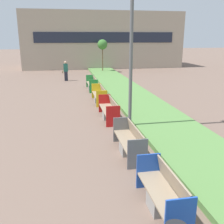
{
  "coord_description": "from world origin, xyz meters",
  "views": [
    {
      "loc": [
        -1.13,
        1.69,
        3.8
      ],
      "look_at": [
        0.9,
        12.62,
        0.6
      ],
      "focal_mm": 42.0,
      "sensor_mm": 36.0,
      "label": 1
    }
  ],
  "objects_px": {
    "bench_grey_frame": "(130,143)",
    "bench_green_frame": "(92,85)",
    "bench_yellow_frame": "(100,96)",
    "sapling_tree_far": "(102,45)",
    "bench_red_frame": "(109,111)",
    "pedestrian_walking": "(66,71)",
    "bench_blue_frame": "(163,196)",
    "street_lamp_post": "(132,7)"
  },
  "relations": [
    {
      "from": "bench_grey_frame",
      "to": "bench_green_frame",
      "type": "distance_m",
      "value": 11.26
    },
    {
      "from": "bench_red_frame",
      "to": "pedestrian_walking",
      "type": "bearing_deg",
      "value": 98.96
    },
    {
      "from": "bench_yellow_frame",
      "to": "pedestrian_walking",
      "type": "xyz_separation_m",
      "value": [
        -1.86,
        8.42,
        0.52
      ]
    },
    {
      "from": "bench_yellow_frame",
      "to": "sapling_tree_far",
      "type": "bearing_deg",
      "value": 80.71
    },
    {
      "from": "bench_red_frame",
      "to": "bench_green_frame",
      "type": "bearing_deg",
      "value": 90.0
    },
    {
      "from": "bench_grey_frame",
      "to": "bench_yellow_frame",
      "type": "xyz_separation_m",
      "value": [
        0.0,
        7.34,
        0.0
      ]
    },
    {
      "from": "street_lamp_post",
      "to": "pedestrian_walking",
      "type": "bearing_deg",
      "value": 100.46
    },
    {
      "from": "bench_red_frame",
      "to": "pedestrian_walking",
      "type": "height_order",
      "value": "pedestrian_walking"
    },
    {
      "from": "bench_blue_frame",
      "to": "bench_yellow_frame",
      "type": "height_order",
      "value": "same"
    },
    {
      "from": "bench_blue_frame",
      "to": "bench_red_frame",
      "type": "xyz_separation_m",
      "value": [
        0.01,
        7.03,
        0.01
      ]
    },
    {
      "from": "bench_blue_frame",
      "to": "street_lamp_post",
      "type": "bearing_deg",
      "value": 83.57
    },
    {
      "from": "bench_grey_frame",
      "to": "bench_red_frame",
      "type": "distance_m",
      "value": 3.96
    },
    {
      "from": "bench_green_frame",
      "to": "pedestrian_walking",
      "type": "distance_m",
      "value": 4.9
    },
    {
      "from": "bench_blue_frame",
      "to": "pedestrian_walking",
      "type": "xyz_separation_m",
      "value": [
        -1.85,
        18.82,
        0.53
      ]
    },
    {
      "from": "bench_red_frame",
      "to": "pedestrian_walking",
      "type": "xyz_separation_m",
      "value": [
        -1.86,
        11.79,
        0.51
      ]
    },
    {
      "from": "bench_blue_frame",
      "to": "bench_yellow_frame",
      "type": "relative_size",
      "value": 0.84
    },
    {
      "from": "bench_grey_frame",
      "to": "sapling_tree_far",
      "type": "xyz_separation_m",
      "value": [
        2.22,
        20.91,
        2.59
      ]
    },
    {
      "from": "bench_yellow_frame",
      "to": "sapling_tree_far",
      "type": "xyz_separation_m",
      "value": [
        2.22,
        13.58,
        2.59
      ]
    },
    {
      "from": "bench_red_frame",
      "to": "bench_yellow_frame",
      "type": "distance_m",
      "value": 3.37
    },
    {
      "from": "bench_green_frame",
      "to": "sapling_tree_far",
      "type": "height_order",
      "value": "sapling_tree_far"
    },
    {
      "from": "street_lamp_post",
      "to": "bench_green_frame",
      "type": "bearing_deg",
      "value": 93.92
    },
    {
      "from": "bench_red_frame",
      "to": "bench_green_frame",
      "type": "relative_size",
      "value": 1.0
    },
    {
      "from": "bench_grey_frame",
      "to": "bench_green_frame",
      "type": "height_order",
      "value": "same"
    },
    {
      "from": "bench_red_frame",
      "to": "bench_green_frame",
      "type": "xyz_separation_m",
      "value": [
        0.0,
        7.29,
        0.0
      ]
    },
    {
      "from": "bench_grey_frame",
      "to": "bench_green_frame",
      "type": "bearing_deg",
      "value": 89.99
    },
    {
      "from": "bench_grey_frame",
      "to": "bench_green_frame",
      "type": "relative_size",
      "value": 0.91
    },
    {
      "from": "bench_blue_frame",
      "to": "bench_red_frame",
      "type": "relative_size",
      "value": 0.81
    },
    {
      "from": "street_lamp_post",
      "to": "sapling_tree_far",
      "type": "distance_m",
      "value": 18.7
    },
    {
      "from": "bench_yellow_frame",
      "to": "sapling_tree_far",
      "type": "distance_m",
      "value": 14.0
    },
    {
      "from": "bench_grey_frame",
      "to": "bench_red_frame",
      "type": "relative_size",
      "value": 0.91
    },
    {
      "from": "bench_grey_frame",
      "to": "street_lamp_post",
      "type": "xyz_separation_m",
      "value": [
        0.61,
        2.38,
        4.5
      ]
    },
    {
      "from": "bench_grey_frame",
      "to": "sapling_tree_far",
      "type": "bearing_deg",
      "value": 83.93
    },
    {
      "from": "bench_red_frame",
      "to": "bench_grey_frame",
      "type": "bearing_deg",
      "value": -90.03
    },
    {
      "from": "bench_red_frame",
      "to": "street_lamp_post",
      "type": "relative_size",
      "value": 0.27
    },
    {
      "from": "bench_grey_frame",
      "to": "bench_yellow_frame",
      "type": "distance_m",
      "value": 7.34
    },
    {
      "from": "pedestrian_walking",
      "to": "sapling_tree_far",
      "type": "bearing_deg",
      "value": 51.63
    },
    {
      "from": "bench_grey_frame",
      "to": "pedestrian_walking",
      "type": "height_order",
      "value": "pedestrian_walking"
    },
    {
      "from": "bench_red_frame",
      "to": "pedestrian_walking",
      "type": "relative_size",
      "value": 1.39
    },
    {
      "from": "bench_green_frame",
      "to": "sapling_tree_far",
      "type": "relative_size",
      "value": 0.69
    },
    {
      "from": "pedestrian_walking",
      "to": "bench_blue_frame",
      "type": "bearing_deg",
      "value": -84.37
    },
    {
      "from": "sapling_tree_far",
      "to": "bench_yellow_frame",
      "type": "bearing_deg",
      "value": -99.29
    },
    {
      "from": "pedestrian_walking",
      "to": "bench_red_frame",
      "type": "bearing_deg",
      "value": -81.04
    }
  ]
}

